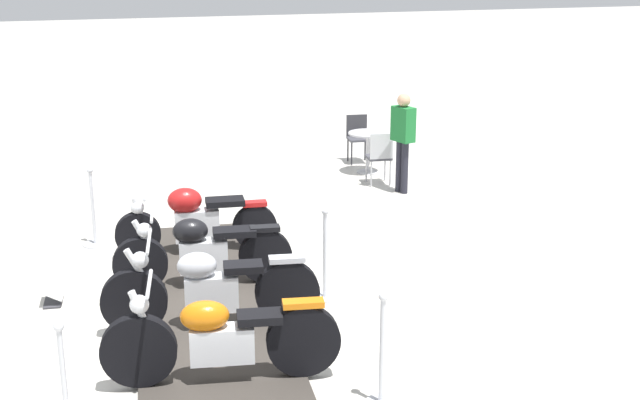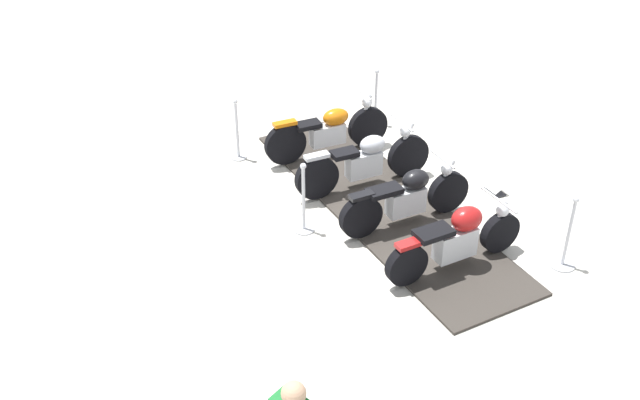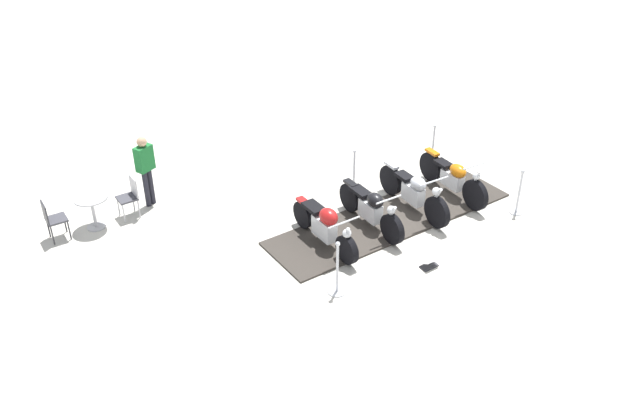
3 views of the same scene
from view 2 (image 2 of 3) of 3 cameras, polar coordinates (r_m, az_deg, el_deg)
ground_plane at (r=11.67m, az=4.79°, el=-0.42°), size 80.00×80.00×0.00m
display_platform at (r=11.66m, az=4.80°, el=-0.33°), size 5.90×2.11×0.04m
motorcycle_maroon at (r=10.23m, az=10.43°, el=-2.87°), size 0.74×2.16×0.90m
motorcycle_black at (r=11.01m, az=6.66°, el=0.22°), size 0.62×2.16×0.96m
motorcycle_chrome at (r=11.85m, az=3.47°, el=3.01°), size 0.75×2.34×1.03m
motorcycle_copper at (r=12.76m, az=0.70°, el=5.33°), size 0.66×2.25×1.04m
stanchion_left_mid at (r=10.89m, az=-1.25°, el=-0.67°), size 0.33×0.33×1.13m
stanchion_right_rear at (r=13.95m, az=4.25°, el=7.23°), size 0.30×0.30×1.09m
stanchion_left_rear at (r=12.81m, az=-6.30°, el=4.80°), size 0.28×0.28×1.11m
stanchion_right_front at (r=10.74m, az=18.22°, el=-3.31°), size 0.36×0.36×1.13m
info_placard at (r=12.25m, az=13.13°, el=0.85°), size 0.38×0.27×0.21m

